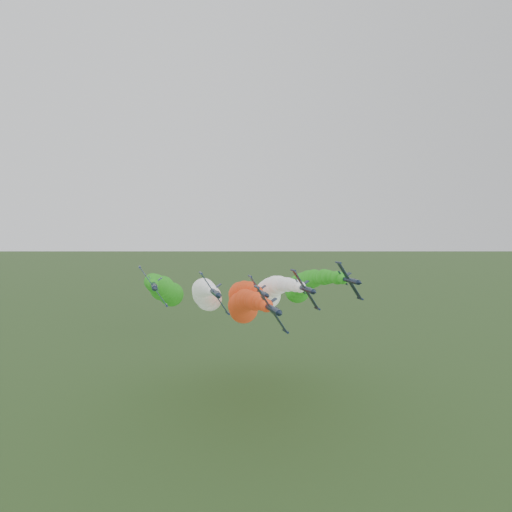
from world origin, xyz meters
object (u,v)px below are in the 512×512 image
object	(u,v)px
jet_outer_left	(164,289)
jet_outer_right	(303,286)
jet_inner_left	(206,294)
jet_trail	(241,295)
jet_inner_right	(270,292)
jet_lead	(244,305)

from	to	relation	value
jet_outer_left	jet_outer_right	world-z (taller)	jet_outer_right
jet_inner_left	jet_trail	size ratio (longest dim) A/B	0.99
jet_inner_right	jet_inner_left	bearing A→B (deg)	-177.30
jet_outer_right	jet_inner_left	bearing A→B (deg)	-170.44
jet_inner_right	jet_outer_right	world-z (taller)	jet_outer_right
jet_trail	jet_inner_left	bearing A→B (deg)	-134.87
jet_inner_left	jet_outer_right	bearing A→B (deg)	9.56
jet_trail	jet_outer_left	bearing A→B (deg)	-167.88
jet_lead	jet_inner_left	bearing A→B (deg)	127.26
jet_inner_left	jet_outer_right	xyz separation A→B (m)	(31.18, 5.25, 0.92)
jet_inner_left	jet_outer_right	world-z (taller)	jet_outer_right
jet_outer_right	jet_trail	distance (m)	20.00
jet_inner_right	jet_outer_left	distance (m)	31.73
jet_trail	jet_inner_right	bearing A→B (deg)	-62.87
jet_inner_left	jet_trail	distance (m)	18.74
jet_outer_right	jet_trail	xyz separation A→B (m)	(-18.06, 7.92, -3.30)
jet_outer_left	jet_trail	xyz separation A→B (m)	(24.66, 5.30, -3.16)
jet_inner_right	jet_outer_left	xyz separation A→B (m)	(-30.94, 6.96, 0.84)
jet_lead	jet_inner_right	xyz separation A→B (m)	(10.85, 12.14, 1.81)
jet_outer_left	jet_outer_right	size ratio (longest dim) A/B	1.00
jet_trail	jet_lead	bearing A→B (deg)	-100.62
jet_inner_right	jet_trail	xyz separation A→B (m)	(-6.28, 12.26, -2.33)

